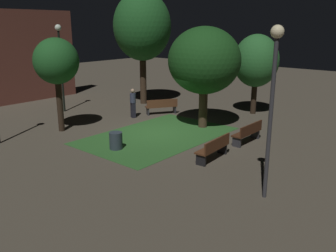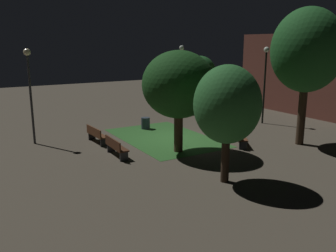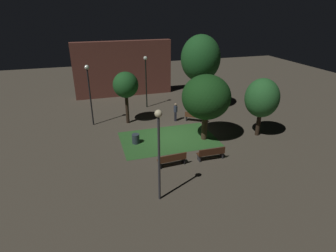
# 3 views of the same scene
# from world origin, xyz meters

# --- Properties ---
(ground_plane) EXTENTS (60.00, 60.00, 0.00)m
(ground_plane) POSITION_xyz_m (0.00, 0.00, 0.00)
(ground_plane) COLOR #4C4438
(grass_lawn) EXTENTS (7.04, 4.52, 0.01)m
(grass_lawn) POSITION_xyz_m (-0.44, -0.30, 0.01)
(grass_lawn) COLOR #2D6028
(grass_lawn) RESTS_ON ground
(bench_path_side) EXTENTS (1.83, 0.59, 0.88)m
(bench_path_side) POSITION_xyz_m (-1.32, -3.97, 0.48)
(bench_path_side) COLOR #512D19
(bench_path_side) RESTS_ON ground
(bench_by_lamp) EXTENTS (1.81, 0.50, 0.88)m
(bench_by_lamp) POSITION_xyz_m (1.33, -3.97, 0.48)
(bench_by_lamp) COLOR #422314
(bench_by_lamp) RESTS_ON ground
(bench_lawn_edge) EXTENTS (1.78, 1.36, 0.88)m
(bench_lawn_edge) POSITION_xyz_m (2.80, 2.30, 0.48)
(bench_lawn_edge) COLOR brown
(bench_lawn_edge) RESTS_ON ground
(tree_right_canopy) EXTENTS (3.58, 3.58, 6.95)m
(tree_right_canopy) POSITION_xyz_m (4.28, 5.18, 4.82)
(tree_right_canopy) COLOR #38281C
(tree_right_canopy) RESTS_ON ground
(tree_lawn_side) EXTENTS (3.49, 3.49, 4.89)m
(tree_lawn_side) POSITION_xyz_m (2.14, -1.02, 3.27)
(tree_lawn_side) COLOR #423021
(tree_lawn_side) RESTS_ON ground
(tree_left_canopy) EXTENTS (2.07, 2.07, 4.40)m
(tree_left_canopy) POSITION_xyz_m (-2.83, 3.77, 3.29)
(tree_left_canopy) COLOR #2D2116
(tree_left_canopy) RESTS_ON ground
(tree_tall_center) EXTENTS (2.51, 2.51, 4.47)m
(tree_tall_center) POSITION_xyz_m (6.37, -1.58, 2.99)
(tree_tall_center) COLOR #2D2116
(tree_tall_center) RESTS_ON ground
(lamp_post_plaza_west) EXTENTS (0.36, 0.36, 4.97)m
(lamp_post_plaza_west) POSITION_xyz_m (-0.39, 7.17, 3.33)
(lamp_post_plaza_west) COLOR black
(lamp_post_plaza_west) RESTS_ON ground
(lamp_post_plaza_east) EXTENTS (0.36, 0.36, 4.94)m
(lamp_post_plaza_east) POSITION_xyz_m (-2.92, -6.82, 3.32)
(lamp_post_plaza_east) COLOR #333338
(lamp_post_plaza_east) RESTS_ON ground
(lamp_post_near_wall) EXTENTS (0.36, 0.36, 5.03)m
(lamp_post_near_wall) POSITION_xyz_m (-5.70, 4.18, 3.37)
(lamp_post_near_wall) COLOR black
(lamp_post_near_wall) RESTS_ON ground
(trash_bin) EXTENTS (0.54, 0.54, 0.71)m
(trash_bin) POSITION_xyz_m (-2.91, -0.24, 0.36)
(trash_bin) COLOR #2D3842
(trash_bin) RESTS_ON ground
(pedestrian) EXTENTS (0.32, 0.33, 1.61)m
(pedestrian) POSITION_xyz_m (1.21, 2.98, 0.85)
(pedestrian) COLOR black
(pedestrian) RESTS_ON ground
(building_wall_backdrop) EXTENTS (10.49, 0.80, 5.88)m
(building_wall_backdrop) POSITION_xyz_m (-1.85, 11.72, 2.94)
(building_wall_backdrop) COLOR brown
(building_wall_backdrop) RESTS_ON ground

